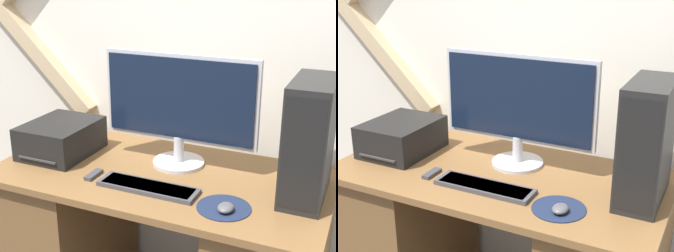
% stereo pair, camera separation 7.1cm
% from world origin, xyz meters
% --- Properties ---
extents(wall_back, '(6.40, 0.13, 2.83)m').
position_xyz_m(wall_back, '(-0.01, 0.78, 1.36)').
color(wall_back, silver).
rests_on(wall_back, ground_plane).
extents(desk, '(1.44, 0.73, 0.76)m').
position_xyz_m(desk, '(0.00, 0.36, 0.39)').
color(desk, brown).
rests_on(desk, ground_plane).
extents(monitor, '(0.70, 0.23, 0.50)m').
position_xyz_m(monitor, '(0.04, 0.48, 1.04)').
color(monitor, '#B7B7BC').
rests_on(monitor, desk).
extents(keyboard, '(0.41, 0.12, 0.02)m').
position_xyz_m(keyboard, '(0.02, 0.20, 0.77)').
color(keyboard, '#3D3D42').
rests_on(keyboard, desk).
extents(mousepad, '(0.20, 0.20, 0.00)m').
position_xyz_m(mousepad, '(0.35, 0.18, 0.76)').
color(mousepad, '#19233D').
rests_on(mousepad, desk).
extents(mouse, '(0.06, 0.07, 0.03)m').
position_xyz_m(mouse, '(0.36, 0.15, 0.78)').
color(mouse, '#4C4C51').
rests_on(mouse, mousepad).
extents(computer_tower, '(0.16, 0.35, 0.46)m').
position_xyz_m(computer_tower, '(0.60, 0.40, 0.99)').
color(computer_tower, black).
rests_on(computer_tower, desk).
extents(printer, '(0.29, 0.36, 0.15)m').
position_xyz_m(printer, '(-0.52, 0.37, 0.84)').
color(printer, black).
rests_on(printer, desk).
extents(remote_control, '(0.03, 0.10, 0.02)m').
position_xyz_m(remote_control, '(-0.24, 0.21, 0.77)').
color(remote_control, '#38383D').
rests_on(remote_control, desk).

